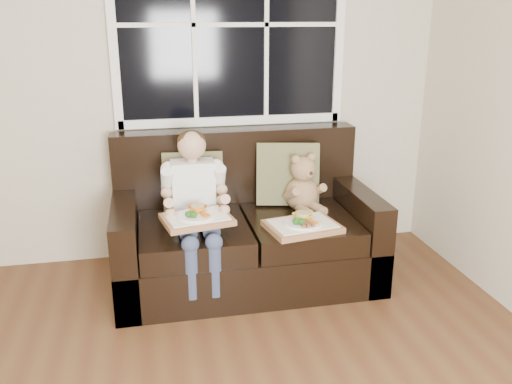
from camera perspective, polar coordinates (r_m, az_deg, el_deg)
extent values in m
cube|color=beige|center=(3.83, -14.18, 12.17)|extent=(4.50, 0.02, 2.70)
cube|color=black|center=(3.85, -2.75, 17.19)|extent=(1.50, 0.02, 1.25)
cube|color=white|center=(3.90, -2.57, 7.52)|extent=(1.58, 0.04, 0.06)
cube|color=white|center=(3.79, -14.96, 16.61)|extent=(0.06, 0.04, 1.37)
cube|color=white|center=(4.03, 8.82, 17.06)|extent=(0.06, 0.04, 1.37)
cube|color=white|center=(3.83, -2.72, 17.19)|extent=(1.50, 0.03, 0.03)
cube|color=black|center=(3.67, -1.06, -7.07)|extent=(1.70, 0.90, 0.30)
cube|color=black|center=(3.56, -13.47, -5.79)|extent=(0.15, 0.90, 0.60)
cube|color=black|center=(3.82, 10.46, -3.90)|extent=(0.15, 0.90, 0.60)
cube|color=black|center=(3.85, -2.15, 1.80)|extent=(1.70, 0.18, 0.66)
cube|color=black|center=(3.47, -6.54, -4.72)|extent=(0.68, 0.72, 0.15)
cube|color=black|center=(3.59, 4.68, -3.85)|extent=(0.68, 0.72, 0.15)
cube|color=brown|center=(3.66, -6.64, 1.10)|extent=(0.41, 0.21, 0.41)
cube|color=brown|center=(3.76, 3.35, 1.92)|extent=(0.46, 0.29, 0.44)
cube|color=white|center=(3.49, -6.62, 0.26)|extent=(0.27, 0.17, 0.38)
sphere|color=tan|center=(3.40, -6.78, 4.91)|extent=(0.18, 0.18, 0.18)
ellipsoid|color=#382411|center=(3.41, -6.82, 5.39)|extent=(0.18, 0.18, 0.13)
cylinder|color=#313C57|center=(3.34, -7.35, -3.38)|extent=(0.10, 0.34, 0.10)
cylinder|color=#313C57|center=(3.35, -5.03, -3.22)|extent=(0.10, 0.34, 0.10)
cylinder|color=#313C57|center=(3.20, -6.82, -8.42)|extent=(0.09, 0.09, 0.31)
cylinder|color=#313C57|center=(3.21, -4.38, -8.23)|extent=(0.09, 0.09, 0.31)
cylinder|color=tan|center=(3.35, -9.20, 0.11)|extent=(0.07, 0.33, 0.26)
cylinder|color=tan|center=(3.38, -3.70, 0.47)|extent=(0.07, 0.33, 0.26)
ellipsoid|color=#A37D56|center=(3.70, 4.85, -0.21)|extent=(0.27, 0.24, 0.24)
sphere|color=#A37D56|center=(3.63, 4.99, 2.41)|extent=(0.21, 0.21, 0.17)
sphere|color=#A37D56|center=(3.60, 4.08, 3.48)|extent=(0.06, 0.06, 0.06)
sphere|color=#A37D56|center=(3.63, 5.91, 3.57)|extent=(0.06, 0.06, 0.06)
sphere|color=#A37D56|center=(3.57, 5.29, 1.88)|extent=(0.07, 0.07, 0.07)
sphere|color=black|center=(3.54, 5.42, 1.92)|extent=(0.03, 0.03, 0.03)
cylinder|color=#A37D56|center=(3.59, 4.57, -2.03)|extent=(0.09, 0.14, 0.07)
cylinder|color=#A37D56|center=(3.62, 6.23, -1.90)|extent=(0.09, 0.14, 0.07)
cube|color=#B07E4F|center=(3.23, -6.24, -2.88)|extent=(0.45, 0.37, 0.03)
cube|color=white|center=(3.23, -6.25, -2.56)|extent=(0.39, 0.32, 0.01)
cylinder|color=white|center=(3.21, -6.24, -2.46)|extent=(0.23, 0.23, 0.01)
imported|color=orange|center=(3.24, -6.16, -1.78)|extent=(0.13, 0.13, 0.03)
cylinder|color=tan|center=(3.24, -6.16, -1.73)|extent=(0.08, 0.08, 0.02)
ellipsoid|color=#1F5B1C|center=(3.16, -7.12, -2.32)|extent=(0.04, 0.04, 0.04)
ellipsoid|color=#1F5B1C|center=(3.15, -6.58, -2.37)|extent=(0.04, 0.04, 0.04)
cylinder|color=orange|center=(3.17, -5.41, -2.43)|extent=(0.04, 0.06, 0.02)
cube|color=#B07E4F|center=(3.37, 4.90, -3.65)|extent=(0.48, 0.40, 0.04)
cube|color=white|center=(3.36, 4.91, -3.32)|extent=(0.42, 0.34, 0.01)
cylinder|color=white|center=(3.35, 4.96, -3.21)|extent=(0.24, 0.24, 0.02)
imported|color=yellow|center=(3.38, 4.92, -2.57)|extent=(0.14, 0.14, 0.03)
cylinder|color=tan|center=(3.38, 4.92, -2.44)|extent=(0.09, 0.09, 0.02)
ellipsoid|color=#1F5B1C|center=(3.29, 4.24, -3.08)|extent=(0.04, 0.04, 0.04)
ellipsoid|color=#1F5B1C|center=(3.28, 4.83, -3.14)|extent=(0.04, 0.04, 0.04)
cylinder|color=orange|center=(3.32, 5.96, -3.17)|extent=(0.05, 0.07, 0.02)
cylinder|color=brown|center=(3.28, 5.30, -3.32)|extent=(0.03, 0.09, 0.02)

